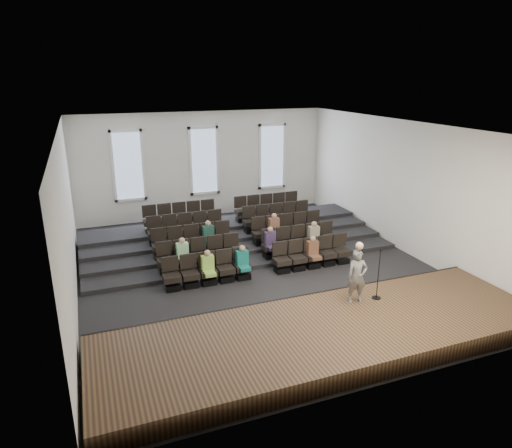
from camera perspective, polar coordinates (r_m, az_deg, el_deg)
The scene contains 14 objects.
ground at distance 16.37m, azimuth 0.04°, elevation -5.59°, with size 14.00×14.00×0.00m, color black.
ceiling at distance 15.07m, azimuth 0.05°, elevation 12.13°, with size 12.00×14.00×0.02m, color white.
wall_back at distance 22.07m, azimuth -6.54°, elevation 7.36°, with size 12.00×0.04×5.00m, color white.
wall_front at distance 9.70m, azimuth 15.17°, elevation -7.49°, with size 12.00×0.04×5.00m, color white.
wall_left at distance 14.59m, azimuth -22.61°, elevation 0.43°, with size 0.04×14.00×5.00m, color white.
wall_right at distance 18.49m, azimuth 17.80°, elevation 4.50°, with size 0.04×14.00×5.00m, color white.
stage at distance 12.17m, azimuth 8.91°, elevation -13.51°, with size 11.80×3.60×0.50m, color #513D22.
stage_lip at distance 13.52m, azimuth 5.17°, elevation -9.92°, with size 11.80×0.06×0.52m, color black.
risers at distance 19.09m, azimuth -3.36°, elevation -1.45°, with size 11.80×4.80×0.60m.
seating_rows at distance 17.46m, azimuth -1.77°, elevation -1.63°, with size 6.80×4.70×1.67m.
windows at distance 21.97m, azimuth -6.51°, elevation 7.84°, with size 8.44×0.10×3.24m.
audience at distance 16.34m, azimuth -0.36°, elevation -2.56°, with size 5.45×2.64×1.10m.
speaker at distance 13.03m, azimuth 12.53°, elevation -6.42°, with size 0.56×0.37×1.54m, color slate.
mic_stand at distance 13.49m, azimuth 14.94°, elevation -7.24°, with size 0.25×0.25×1.51m.
Camera 1 is at (-5.36, -13.99, 6.60)m, focal length 32.00 mm.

